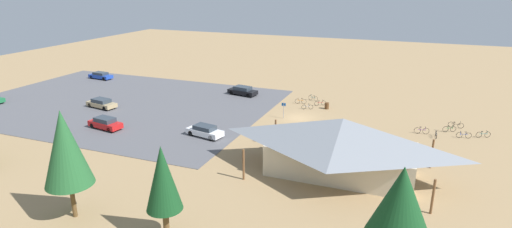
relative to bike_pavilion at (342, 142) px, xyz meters
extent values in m
plane|color=#9E7F56|center=(8.07, -14.38, -3.15)|extent=(160.00, 160.00, 0.00)
cube|color=#56565B|center=(34.67, -11.59, -3.12)|extent=(43.74, 31.63, 0.05)
cube|color=beige|center=(0.00, 0.00, -1.67)|extent=(13.16, 6.18, 2.95)
pyramid|color=gray|center=(0.00, 0.00, 1.05)|extent=(16.34, 9.36, 2.50)
cylinder|color=brown|center=(-7.93, -4.44, -1.67)|extent=(0.20, 0.20, 2.95)
cylinder|color=brown|center=(7.93, -4.44, -1.67)|extent=(0.20, 0.20, 2.95)
cylinder|color=brown|center=(-7.93, 4.44, -1.67)|extent=(0.20, 0.20, 2.95)
cylinder|color=brown|center=(7.93, 4.44, -1.67)|extent=(0.20, 0.20, 2.95)
cylinder|color=brown|center=(5.59, -19.87, -2.70)|extent=(0.60, 0.60, 0.90)
cylinder|color=#99999E|center=(9.97, -13.63, -2.05)|extent=(0.08, 0.08, 2.20)
cube|color=#1959B2|center=(9.97, -13.63, -1.25)|extent=(0.56, 0.04, 0.40)
cylinder|color=brown|center=(9.45, 14.68, -2.00)|extent=(0.43, 0.43, 2.31)
cone|color=#14421E|center=(9.45, 14.68, 1.50)|extent=(2.53, 2.53, 4.69)
cylinder|color=brown|center=(17.57, 14.92, -1.76)|extent=(0.34, 0.34, 2.78)
cone|color=#235B2D|center=(17.57, 14.92, 2.53)|extent=(3.56, 3.56, 5.81)
cone|color=#14421E|center=(-5.68, 12.88, 1.90)|extent=(3.91, 3.91, 4.56)
torus|color=black|center=(-12.03, -14.53, -2.81)|extent=(0.68, 0.19, 0.69)
torus|color=black|center=(-11.06, -14.31, -2.81)|extent=(0.68, 0.19, 0.69)
cylinder|color=#2347B7|center=(-11.54, -14.42, -2.69)|extent=(0.90, 0.23, 0.04)
cylinder|color=#2347B7|center=(-11.72, -14.46, -2.60)|extent=(0.04, 0.04, 0.40)
cube|color=black|center=(-11.72, -14.46, -2.40)|extent=(0.21, 0.12, 0.05)
cylinder|color=#2347B7|center=(-11.15, -14.33, -2.59)|extent=(0.04, 0.04, 0.42)
cylinder|color=black|center=(-11.15, -14.33, -2.38)|extent=(0.13, 0.48, 0.03)
torus|color=black|center=(7.95, -23.14, -2.79)|extent=(0.69, 0.29, 0.72)
torus|color=black|center=(8.86, -23.48, -2.79)|extent=(0.69, 0.29, 0.72)
cylinder|color=#197A7F|center=(8.41, -23.31, -2.67)|extent=(0.85, 0.35, 0.04)
cylinder|color=#197A7F|center=(8.24, -23.25, -2.58)|extent=(0.04, 0.04, 0.41)
cube|color=black|center=(8.24, -23.25, -2.38)|extent=(0.22, 0.15, 0.05)
cylinder|color=#197A7F|center=(8.77, -23.45, -2.54)|extent=(0.04, 0.04, 0.49)
cylinder|color=black|center=(8.77, -23.45, -2.30)|extent=(0.20, 0.46, 0.03)
torus|color=black|center=(0.43, -8.50, -2.78)|extent=(0.20, 0.74, 0.75)
torus|color=black|center=(0.23, -9.44, -2.78)|extent=(0.20, 0.74, 0.75)
cylinder|color=yellow|center=(0.33, -8.97, -2.65)|extent=(0.22, 0.87, 0.04)
cylinder|color=yellow|center=(0.37, -8.80, -2.57)|extent=(0.04, 0.04, 0.41)
cube|color=black|center=(0.37, -8.80, -2.37)|extent=(0.12, 0.21, 0.05)
cylinder|color=yellow|center=(0.25, -9.34, -2.55)|extent=(0.04, 0.04, 0.46)
cylinder|color=black|center=(0.25, -9.34, -2.32)|extent=(0.48, 0.13, 0.03)
torus|color=black|center=(9.25, -21.12, -2.78)|extent=(0.72, 0.20, 0.73)
torus|color=black|center=(10.19, -20.91, -2.78)|extent=(0.72, 0.20, 0.73)
cylinder|color=orange|center=(9.72, -21.02, -2.66)|extent=(0.87, 0.23, 0.04)
cylinder|color=orange|center=(9.55, -21.05, -2.57)|extent=(0.04, 0.04, 0.43)
cube|color=black|center=(9.55, -21.05, -2.35)|extent=(0.21, 0.12, 0.05)
cylinder|color=orange|center=(10.09, -20.93, -2.55)|extent=(0.04, 0.04, 0.46)
cylinder|color=black|center=(10.09, -20.93, -2.32)|extent=(0.14, 0.48, 0.03)
torus|color=black|center=(-6.52, -14.06, -2.77)|extent=(0.75, 0.16, 0.75)
torus|color=black|center=(-7.48, -14.21, -2.77)|extent=(0.75, 0.16, 0.75)
cylinder|color=#722D9E|center=(-7.00, -14.14, -2.65)|extent=(0.88, 0.17, 0.04)
cylinder|color=#722D9E|center=(-6.83, -14.11, -2.54)|extent=(0.04, 0.04, 0.46)
cube|color=black|center=(-6.83, -14.11, -2.32)|extent=(0.21, 0.11, 0.05)
cylinder|color=#722D9E|center=(-7.38, -14.19, -2.53)|extent=(0.04, 0.04, 0.49)
cylinder|color=black|center=(-7.38, -14.19, -2.29)|extent=(0.11, 0.48, 0.03)
torus|color=black|center=(7.27, -20.81, -2.81)|extent=(0.56, 0.45, 0.68)
torus|color=black|center=(6.43, -21.47, -2.81)|extent=(0.56, 0.45, 0.68)
cylinder|color=red|center=(6.85, -21.14, -2.70)|extent=(0.80, 0.64, 0.04)
cylinder|color=red|center=(7.00, -21.02, -2.63)|extent=(0.04, 0.04, 0.37)
cube|color=black|center=(7.00, -21.02, -2.44)|extent=(0.21, 0.19, 0.05)
cylinder|color=red|center=(6.51, -21.41, -2.60)|extent=(0.04, 0.04, 0.43)
cylinder|color=black|center=(6.51, -21.41, -2.38)|extent=(0.32, 0.40, 0.03)
torus|color=black|center=(-10.36, -17.96, -2.80)|extent=(0.69, 0.06, 0.69)
torus|color=black|center=(-11.44, -17.93, -2.80)|extent=(0.69, 0.06, 0.69)
cylinder|color=black|center=(-10.90, -17.95, -2.69)|extent=(1.00, 0.06, 0.04)
cylinder|color=black|center=(-10.70, -17.95, -2.62)|extent=(0.04, 0.04, 0.36)
cube|color=black|center=(-10.70, -17.95, -2.44)|extent=(0.20, 0.08, 0.05)
cylinder|color=black|center=(-11.33, -17.94, -2.55)|extent=(0.04, 0.04, 0.50)
cylinder|color=black|center=(-11.33, -17.94, -2.30)|extent=(0.04, 0.48, 0.03)
torus|color=black|center=(-8.61, -13.06, -2.81)|extent=(0.08, 0.68, 0.68)
torus|color=black|center=(-8.55, -14.04, -2.81)|extent=(0.08, 0.68, 0.68)
cylinder|color=silver|center=(-8.58, -13.55, -2.70)|extent=(0.08, 0.90, 0.04)
cylinder|color=silver|center=(-8.59, -13.37, -2.61)|extent=(0.04, 0.04, 0.40)
cube|color=black|center=(-8.59, -13.37, -2.41)|extent=(0.09, 0.20, 0.05)
cylinder|color=silver|center=(-8.56, -13.94, -2.61)|extent=(0.04, 0.04, 0.41)
cylinder|color=black|center=(-8.56, -13.94, -2.40)|extent=(0.48, 0.06, 0.03)
torus|color=black|center=(-9.65, -15.81, -2.79)|extent=(0.66, 0.36, 0.72)
torus|color=black|center=(-10.51, -16.24, -2.79)|extent=(0.66, 0.36, 0.72)
cylinder|color=#1E7F38|center=(-10.08, -16.03, -2.67)|extent=(0.81, 0.43, 0.04)
cylinder|color=#1E7F38|center=(-9.93, -15.95, -2.59)|extent=(0.04, 0.04, 0.40)
cube|color=black|center=(-9.93, -15.95, -2.39)|extent=(0.21, 0.16, 0.05)
cylinder|color=#1E7F38|center=(-10.43, -16.20, -2.57)|extent=(0.04, 0.04, 0.44)
cylinder|color=black|center=(-10.43, -16.20, -2.35)|extent=(0.25, 0.44, 0.03)
torus|color=black|center=(7.64, -18.91, -2.83)|extent=(0.61, 0.29, 0.64)
torus|color=black|center=(8.56, -18.52, -2.83)|extent=(0.61, 0.29, 0.64)
cylinder|color=#B7B7BC|center=(8.10, -18.71, -2.72)|extent=(0.86, 0.39, 0.04)
cylinder|color=#B7B7BC|center=(7.94, -18.78, -2.61)|extent=(0.04, 0.04, 0.43)
cube|color=black|center=(7.94, -18.78, -2.40)|extent=(0.22, 0.15, 0.05)
cylinder|color=#B7B7BC|center=(8.47, -18.56, -2.63)|extent=(0.04, 0.04, 0.39)
cylinder|color=black|center=(8.47, -18.56, -2.44)|extent=(0.22, 0.45, 0.03)
torus|color=black|center=(-2.40, -8.53, -2.81)|extent=(0.52, 0.51, 0.68)
torus|color=black|center=(-1.63, -9.28, -2.81)|extent=(0.52, 0.51, 0.68)
cylinder|color=#2347B7|center=(-2.01, -8.90, -2.69)|extent=(0.73, 0.72, 0.04)
cylinder|color=#2347B7|center=(-2.15, -8.77, -2.60)|extent=(0.04, 0.04, 0.41)
cube|color=black|center=(-2.15, -8.77, -2.40)|extent=(0.20, 0.20, 0.05)
cylinder|color=#2347B7|center=(-1.71, -9.20, -2.59)|extent=(0.04, 0.04, 0.43)
cylinder|color=black|center=(-1.71, -9.20, -2.38)|extent=(0.36, 0.36, 0.03)
torus|color=black|center=(-13.16, -15.18, -2.79)|extent=(0.66, 0.34, 0.71)
torus|color=black|center=(-14.11, -15.63, -2.79)|extent=(0.66, 0.34, 0.71)
cylinder|color=#197A7F|center=(-13.63, -15.41, -2.68)|extent=(0.89, 0.45, 0.04)
cylinder|color=#197A7F|center=(-13.46, -15.33, -2.59)|extent=(0.04, 0.04, 0.41)
cube|color=black|center=(-13.46, -15.33, -2.39)|extent=(0.21, 0.16, 0.05)
cylinder|color=#197A7F|center=(-14.01, -15.59, -2.58)|extent=(0.04, 0.04, 0.43)
cylinder|color=black|center=(-14.01, -15.59, -2.36)|extent=(0.24, 0.45, 0.03)
cube|color=white|center=(16.37, -3.86, -2.57)|extent=(4.64, 2.52, 0.62)
cube|color=#2D3842|center=(16.37, -3.86, -2.01)|extent=(2.70, 1.95, 0.50)
cylinder|color=black|center=(17.98, -3.41, -2.78)|extent=(0.67, 0.34, 0.64)
cylinder|color=black|center=(17.70, -4.88, -2.78)|extent=(0.67, 0.34, 0.64)
cylinder|color=black|center=(15.05, -2.84, -2.78)|extent=(0.67, 0.34, 0.64)
cylinder|color=black|center=(14.77, -4.31, -2.78)|extent=(0.67, 0.34, 0.64)
cube|color=tan|center=(35.42, -8.56, -2.60)|extent=(4.76, 2.51, 0.56)
cube|color=#2D3842|center=(35.42, -8.56, -2.05)|extent=(2.76, 1.97, 0.52)
cylinder|color=black|center=(37.06, -8.03, -2.78)|extent=(0.67, 0.32, 0.64)
cylinder|color=black|center=(36.80, -9.59, -2.78)|extent=(0.67, 0.32, 0.64)
cylinder|color=black|center=(34.03, -7.53, -2.78)|extent=(0.67, 0.32, 0.64)
cylinder|color=black|center=(33.77, -9.08, -2.78)|extent=(0.67, 0.32, 0.64)
cube|color=#1E42B2|center=(48.10, -22.88, -2.60)|extent=(4.69, 2.14, 0.56)
cube|color=#2D3842|center=(48.10, -22.88, -2.09)|extent=(2.68, 1.75, 0.46)
cylinder|color=black|center=(49.71, -22.28, -2.78)|extent=(0.66, 0.28, 0.64)
cylinder|color=black|center=(49.56, -23.77, -2.78)|extent=(0.66, 0.28, 0.64)
cylinder|color=black|center=(46.63, -21.98, -2.78)|extent=(0.66, 0.28, 0.64)
cylinder|color=black|center=(46.49, -23.47, -2.78)|extent=(0.66, 0.28, 0.64)
cylinder|color=black|center=(50.84, -5.08, -2.78)|extent=(0.65, 0.25, 0.64)
cube|color=red|center=(28.92, -1.76, -2.55)|extent=(4.59, 2.35, 0.66)
cube|color=#2D3842|center=(28.92, -1.76, -1.96)|extent=(2.65, 1.86, 0.54)
cylinder|color=black|center=(30.50, -1.25, -2.78)|extent=(0.67, 0.32, 0.64)
cylinder|color=black|center=(30.28, -2.72, -2.78)|extent=(0.67, 0.32, 0.64)
cylinder|color=black|center=(27.56, -0.80, -2.78)|extent=(0.67, 0.32, 0.64)
cylinder|color=black|center=(27.33, -2.27, -2.78)|extent=(0.67, 0.32, 0.64)
cube|color=black|center=(19.51, -22.21, -2.57)|extent=(4.89, 2.67, 0.61)
cube|color=#2D3842|center=(19.51, -22.21, -1.99)|extent=(2.84, 2.08, 0.55)
cylinder|color=black|center=(21.21, -21.69, -2.78)|extent=(0.67, 0.33, 0.64)
cylinder|color=black|center=(20.91, -23.30, -2.78)|extent=(0.67, 0.33, 0.64)
cylinder|color=black|center=(18.11, -21.12, -2.78)|extent=(0.67, 0.33, 0.64)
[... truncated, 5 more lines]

